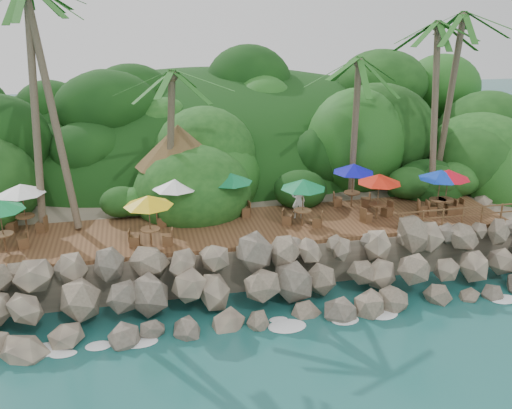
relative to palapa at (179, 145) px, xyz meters
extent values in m
plane|color=#19514F|center=(3.44, -9.56, -5.79)|extent=(140.00, 140.00, 0.00)
cube|color=gray|center=(3.44, 6.44, -4.74)|extent=(32.00, 25.20, 2.10)
ellipsoid|color=#143811|center=(3.44, 13.94, -5.79)|extent=(44.80, 28.00, 15.40)
cube|color=brown|center=(3.44, -3.56, -3.59)|extent=(26.00, 5.00, 0.20)
ellipsoid|color=white|center=(-5.56, -9.26, -5.76)|extent=(1.20, 0.80, 0.06)
ellipsoid|color=white|center=(-2.56, -9.26, -5.76)|extent=(1.20, 0.80, 0.06)
ellipsoid|color=white|center=(0.44, -9.26, -5.76)|extent=(1.20, 0.80, 0.06)
ellipsoid|color=white|center=(3.44, -9.26, -5.76)|extent=(1.20, 0.80, 0.06)
ellipsoid|color=white|center=(6.44, -9.26, -5.76)|extent=(1.20, 0.80, 0.06)
ellipsoid|color=white|center=(9.44, -9.26, -5.76)|extent=(1.20, 0.80, 0.06)
ellipsoid|color=white|center=(12.44, -9.26, -5.76)|extent=(1.20, 0.80, 0.06)
cylinder|color=brown|center=(-5.97, -1.39, 2.35)|extent=(1.85, 2.33, 11.52)
cylinder|color=brown|center=(-6.77, -1.27, 2.26)|extent=(0.93, 2.11, 11.42)
cylinder|color=brown|center=(-0.48, -0.87, 0.24)|extent=(1.01, 0.95, 7.47)
ellipsoid|color=#23601E|center=(-0.48, -0.87, 3.98)|extent=(6.00, 6.00, 2.40)
cylinder|color=brown|center=(9.80, -0.41, 0.42)|extent=(0.51, 0.59, 7.82)
ellipsoid|color=#23601E|center=(9.80, -0.41, 4.33)|extent=(6.00, 6.00, 2.40)
cylinder|color=brown|center=(14.16, -1.17, 1.36)|extent=(0.54, 1.99, 9.62)
ellipsoid|color=#23601E|center=(14.16, -1.17, 6.21)|extent=(6.00, 6.00, 2.40)
cylinder|color=brown|center=(15.52, -0.30, 1.57)|extent=(0.47, 1.38, 10.11)
ellipsoid|color=#23601E|center=(15.52, -0.30, 6.64)|extent=(6.00, 6.00, 2.40)
cylinder|color=brown|center=(-1.40, -1.40, -2.29)|extent=(0.16, 0.16, 2.40)
cylinder|color=brown|center=(1.40, -1.40, -2.29)|extent=(0.16, 0.16, 2.40)
cylinder|color=brown|center=(-1.40, 1.40, -2.29)|extent=(0.16, 0.16, 2.40)
cylinder|color=brown|center=(1.40, 1.40, -2.29)|extent=(0.16, 0.16, 2.40)
cone|color=brown|center=(0.00, 0.00, 0.01)|extent=(4.76, 4.76, 2.20)
cylinder|color=brown|center=(13.60, -4.17, -3.09)|extent=(0.09, 0.09, 0.80)
cylinder|color=brown|center=(13.60, -4.17, -2.68)|extent=(0.91, 0.91, 0.05)
cylinder|color=brown|center=(13.60, -4.17, -2.30)|extent=(0.05, 0.05, 2.38)
cone|color=red|center=(13.60, -4.17, -1.27)|extent=(2.27, 2.27, 0.49)
cube|color=brown|center=(12.84, -4.14, -3.24)|extent=(0.47, 0.47, 0.50)
cube|color=brown|center=(14.36, -4.19, -3.24)|extent=(0.47, 0.47, 0.50)
cylinder|color=brown|center=(-7.77, -1.96, -3.09)|extent=(0.09, 0.09, 0.80)
cylinder|color=brown|center=(-7.77, -1.96, -2.68)|extent=(0.91, 0.91, 0.05)
cylinder|color=brown|center=(-7.77, -1.96, -2.30)|extent=(0.05, 0.05, 2.38)
cone|color=white|center=(-7.77, -1.96, -1.27)|extent=(2.27, 2.27, 0.49)
cube|color=brown|center=(-8.51, -1.77, -3.24)|extent=(0.55, 0.55, 0.50)
cube|color=brown|center=(-7.04, -2.15, -3.24)|extent=(0.55, 0.55, 0.50)
cylinder|color=brown|center=(5.71, -4.13, -3.09)|extent=(0.09, 0.09, 0.80)
cylinder|color=brown|center=(5.71, -4.13, -2.68)|extent=(0.91, 0.91, 0.05)
cylinder|color=brown|center=(5.71, -4.13, -2.30)|extent=(0.05, 0.05, 2.38)
cone|color=#0C703C|center=(5.71, -4.13, -1.27)|extent=(2.27, 2.27, 0.49)
cube|color=brown|center=(5.02, -3.83, -3.24)|extent=(0.60, 0.60, 0.50)
cube|color=brown|center=(6.40, -4.43, -3.24)|extent=(0.60, 0.60, 0.50)
cylinder|color=brown|center=(13.17, -4.14, -3.09)|extent=(0.09, 0.09, 0.80)
cylinder|color=brown|center=(13.17, -4.14, -2.68)|extent=(0.91, 0.91, 0.05)
cylinder|color=brown|center=(13.17, -4.14, -2.30)|extent=(0.05, 0.05, 2.38)
cone|color=#0E34B6|center=(13.17, -4.14, -1.27)|extent=(2.27, 2.27, 0.49)
cube|color=brown|center=(12.42, -4.00, -3.24)|extent=(0.53, 0.53, 0.50)
cube|color=brown|center=(13.91, -4.29, -3.24)|extent=(0.53, 0.53, 0.50)
cylinder|color=brown|center=(-8.36, -4.16, -3.09)|extent=(0.09, 0.09, 0.80)
cylinder|color=brown|center=(-8.36, -4.16, -2.68)|extent=(0.91, 0.91, 0.05)
cylinder|color=brown|center=(-8.36, -4.16, -2.30)|extent=(0.05, 0.05, 2.38)
cube|color=brown|center=(-7.64, -3.94, -3.24)|extent=(0.57, 0.57, 0.50)
cylinder|color=brown|center=(9.75, -4.12, -3.09)|extent=(0.09, 0.09, 0.80)
cylinder|color=brown|center=(9.75, -4.12, -2.68)|extent=(0.91, 0.91, 0.05)
cylinder|color=brown|center=(9.75, -4.12, -2.30)|extent=(0.05, 0.05, 2.38)
cone|color=red|center=(9.75, -4.12, -1.27)|extent=(2.27, 2.27, 0.49)
cube|color=brown|center=(9.05, -4.39, -3.24)|extent=(0.59, 0.59, 0.50)
cube|color=brown|center=(10.46, -3.84, -3.24)|extent=(0.59, 0.59, 0.50)
cylinder|color=brown|center=(2.39, -2.34, -3.09)|extent=(0.09, 0.09, 0.80)
cylinder|color=brown|center=(2.39, -2.34, -2.68)|extent=(0.91, 0.91, 0.05)
cylinder|color=brown|center=(2.39, -2.34, -2.30)|extent=(0.05, 0.05, 2.38)
cone|color=#0B6937|center=(2.39, -2.34, -1.27)|extent=(2.27, 2.27, 0.49)
cube|color=brown|center=(1.63, -2.41, -3.24)|extent=(0.50, 0.50, 0.50)
cube|color=brown|center=(3.14, -2.27, -3.24)|extent=(0.50, 0.50, 0.50)
cylinder|color=brown|center=(9.17, -2.06, -3.09)|extent=(0.09, 0.09, 0.80)
cylinder|color=brown|center=(9.17, -2.06, -2.68)|extent=(0.91, 0.91, 0.05)
cylinder|color=brown|center=(9.17, -2.06, -2.30)|extent=(0.05, 0.05, 2.38)
cone|color=#0C0DA8|center=(9.17, -2.06, -1.27)|extent=(2.27, 2.27, 0.49)
cube|color=brown|center=(8.44, -1.86, -3.24)|extent=(0.56, 0.56, 0.50)
cube|color=brown|center=(9.90, -2.26, -3.24)|extent=(0.56, 0.56, 0.50)
cylinder|color=brown|center=(-1.86, -4.98, -3.09)|extent=(0.09, 0.09, 0.80)
cylinder|color=brown|center=(-1.86, -4.98, -2.68)|extent=(0.91, 0.91, 0.05)
cylinder|color=brown|center=(-1.86, -4.98, -2.30)|extent=(0.05, 0.05, 2.38)
cone|color=yellow|center=(-1.86, -4.98, -1.27)|extent=(2.27, 2.27, 0.49)
cube|color=brown|center=(-2.61, -4.89, -3.24)|extent=(0.51, 0.51, 0.50)
cube|color=brown|center=(-1.11, -5.08, -3.24)|extent=(0.51, 0.51, 0.50)
cylinder|color=brown|center=(-0.48, -2.75, -3.09)|extent=(0.09, 0.09, 0.80)
cylinder|color=brown|center=(-0.48, -2.75, -2.68)|extent=(0.91, 0.91, 0.05)
cylinder|color=brown|center=(-0.48, -2.75, -2.30)|extent=(0.05, 0.05, 2.38)
cone|color=white|center=(-0.48, -2.75, -1.27)|extent=(2.27, 2.27, 0.49)
cube|color=brown|center=(-1.23, -2.69, -3.24)|extent=(0.49, 0.49, 0.50)
cube|color=brown|center=(0.28, -2.80, -3.24)|extent=(0.49, 0.49, 0.50)
cylinder|color=brown|center=(10.28, -5.91, -2.99)|extent=(0.10, 0.10, 1.00)
cylinder|color=brown|center=(11.38, -5.91, -2.99)|extent=(0.10, 0.10, 1.00)
cylinder|color=brown|center=(12.48, -5.91, -2.99)|extent=(0.10, 0.10, 1.00)
cylinder|color=brown|center=(13.58, -5.91, -2.99)|extent=(0.10, 0.10, 1.00)
cylinder|color=brown|center=(14.68, -5.91, -2.99)|extent=(0.10, 0.10, 1.00)
cylinder|color=brown|center=(15.78, -5.91, -2.99)|extent=(0.10, 0.10, 1.00)
cube|color=brown|center=(14.13, -5.91, -2.54)|extent=(8.30, 0.06, 0.06)
cube|color=brown|center=(14.13, -5.91, -2.94)|extent=(8.30, 0.06, 0.06)
imported|color=silver|center=(5.79, -3.12, -2.55)|extent=(0.79, 0.63, 1.88)
camera|label=1|loc=(-2.20, -29.12, 7.15)|focal=39.03mm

